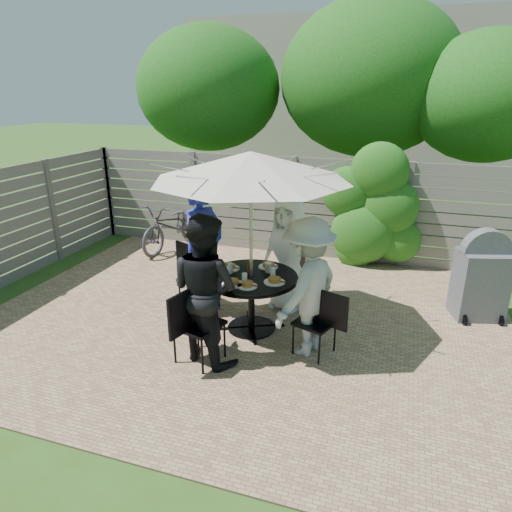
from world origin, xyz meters
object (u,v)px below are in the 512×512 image
(glass_left, at_px, (230,268))
(glass_right, at_px, (273,273))
(plate_back, at_px, (268,266))
(bbq_grill, at_px, (481,279))
(bicycle, at_px, (173,225))
(plate_extra, at_px, (247,285))
(glass_front, at_px, (245,279))
(chair_left, at_px, (198,291))
(person_right, at_px, (307,288))
(person_front, at_px, (205,289))
(chair_right, at_px, (315,335))
(umbrella, at_px, (251,166))
(coffee_cup, at_px, (268,268))
(chair_back, at_px, (293,288))
(person_left, at_px, (203,249))
(plate_front, at_px, (233,283))
(plate_right, at_px, (274,281))
(syrup_jug, at_px, (250,267))
(chair_front, at_px, (199,340))
(plate_left, at_px, (230,267))
(person_back, at_px, (288,254))
(patio_table, at_px, (251,292))

(glass_left, distance_m, glass_right, 0.56)
(plate_back, height_order, bbq_grill, bbq_grill)
(bbq_grill, bearing_deg, bicycle, 150.17)
(plate_extra, distance_m, bbq_grill, 3.22)
(plate_extra, height_order, glass_front, glass_front)
(chair_left, relative_size, person_right, 0.57)
(person_front, relative_size, plate_extra, 7.30)
(chair_right, relative_size, glass_left, 6.12)
(umbrella, bearing_deg, coffee_cup, 45.64)
(coffee_cup, bearing_deg, glass_front, -109.33)
(chair_back, relative_size, person_right, 0.51)
(chair_back, relative_size, person_left, 0.46)
(person_front, distance_m, plate_front, 0.48)
(plate_right, relative_size, syrup_jug, 1.62)
(person_left, xyz_separation_m, plate_back, (0.90, 0.06, -0.14))
(glass_right, bearing_deg, chair_front, -123.47)
(chair_back, height_order, person_left, person_left)
(plate_front, xyz_separation_m, bbq_grill, (2.96, 1.63, -0.21))
(plate_back, bearing_deg, plate_extra, -94.66)
(chair_back, bearing_deg, plate_right, 15.73)
(person_left, distance_m, plate_left, 0.49)
(plate_front, distance_m, bbq_grill, 3.38)
(chair_left, distance_m, glass_right, 1.35)
(plate_right, distance_m, syrup_jug, 0.43)
(person_back, relative_size, plate_back, 6.29)
(chair_front, relative_size, plate_back, 3.75)
(umbrella, bearing_deg, plate_extra, -78.95)
(glass_left, bearing_deg, plate_right, -10.31)
(person_left, distance_m, plate_front, 0.92)
(plate_extra, bearing_deg, syrup_jug, 104.52)
(plate_right, distance_m, glass_front, 0.37)
(chair_front, relative_size, syrup_jug, 6.10)
(glass_left, bearing_deg, glass_right, 2.08)
(person_back, xyz_separation_m, glass_front, (-0.27, -1.06, 0.02))
(chair_back, height_order, plate_extra, chair_back)
(chair_right, bearing_deg, person_back, -40.30)
(patio_table, distance_m, plate_extra, 0.43)
(person_right, bearing_deg, person_left, -90.00)
(bbq_grill, bearing_deg, chair_left, 178.34)
(plate_front, bearing_deg, chair_right, 0.55)
(plate_extra, relative_size, coffee_cup, 2.00)
(person_right, height_order, plate_extra, person_right)
(bbq_grill, bearing_deg, chair_front, -161.23)
(plate_extra, relative_size, glass_front, 1.71)
(chair_back, bearing_deg, chair_left, -49.85)
(person_left, height_order, plate_right, person_left)
(person_front, xyz_separation_m, plate_right, (0.62, 0.66, -0.08))
(person_back, distance_m, bbq_grill, 2.61)
(person_back, xyz_separation_m, chair_right, (0.62, -1.11, -0.56))
(plate_front, bearing_deg, chair_back, 70.13)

